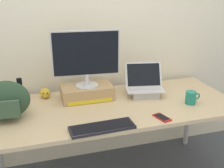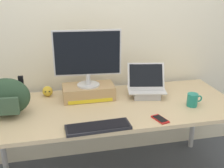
{
  "view_description": "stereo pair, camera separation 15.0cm",
  "coord_description": "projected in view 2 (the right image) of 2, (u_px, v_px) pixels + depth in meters",
  "views": [
    {
      "loc": [
        -0.58,
        -1.95,
        1.68
      ],
      "look_at": [
        0.0,
        0.0,
        0.92
      ],
      "focal_mm": 45.17,
      "sensor_mm": 36.0,
      "label": 1
    },
    {
      "loc": [
        -0.44,
        -1.99,
        1.68
      ],
      "look_at": [
        0.0,
        0.0,
        0.92
      ],
      "focal_mm": 45.17,
      "sensor_mm": 36.0,
      "label": 2
    }
  ],
  "objects": [
    {
      "name": "plush_toy",
      "position": [
        48.0,
        91.0,
        2.4
      ],
      "size": [
        0.09,
        0.09,
        0.09
      ],
      "color": "gold",
      "rests_on": "desk"
    },
    {
      "name": "toner_box_yellow",
      "position": [
        89.0,
        92.0,
        2.35
      ],
      "size": [
        0.42,
        0.23,
        0.11
      ],
      "color": "tan",
      "rests_on": "desk"
    },
    {
      "name": "open_laptop",
      "position": [
        146.0,
        90.0,
        2.4
      ],
      "size": [
        0.35,
        0.28,
        0.27
      ],
      "rotation": [
        0.0,
        0.0,
        -0.2
      ],
      "color": "#ADADB2",
      "rests_on": "desk"
    },
    {
      "name": "desktop_monitor",
      "position": [
        87.0,
        56.0,
        2.25
      ],
      "size": [
        0.54,
        0.19,
        0.46
      ],
      "rotation": [
        0.0,
        0.0,
        -0.1
      ],
      "color": "silver",
      "rests_on": "toner_box_yellow"
    },
    {
      "name": "external_keyboard",
      "position": [
        98.0,
        127.0,
        1.89
      ],
      "size": [
        0.44,
        0.16,
        0.02
      ],
      "rotation": [
        0.0,
        0.0,
        0.04
      ],
      "color": "black",
      "rests_on": "desk"
    },
    {
      "name": "cell_phone",
      "position": [
        160.0,
        119.0,
        2.01
      ],
      "size": [
        0.1,
        0.15,
        0.01
      ],
      "rotation": [
        0.0,
        0.0,
        0.28
      ],
      "color": "red",
      "rests_on": "desk"
    },
    {
      "name": "desk",
      "position": [
        112.0,
        112.0,
        2.26
      ],
      "size": [
        1.99,
        0.82,
        0.74
      ],
      "color": "tan",
      "rests_on": "ground"
    },
    {
      "name": "coffee_mug",
      "position": [
        193.0,
        100.0,
        2.21
      ],
      "size": [
        0.13,
        0.08,
        0.1
      ],
      "color": "#1E7F70",
      "rests_on": "desk"
    },
    {
      "name": "back_wall",
      "position": [
        100.0,
        24.0,
        2.51
      ],
      "size": [
        7.0,
        0.1,
        2.6
      ],
      "primitive_type": "cube",
      "color": "silver",
      "rests_on": "ground"
    },
    {
      "name": "messenger_backpack",
      "position": [
        7.0,
        97.0,
        2.04
      ],
      "size": [
        0.35,
        0.25,
        0.28
      ],
      "rotation": [
        0.0,
        0.0,
        -0.08
      ],
      "color": "#28422D",
      "rests_on": "desk"
    }
  ]
}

